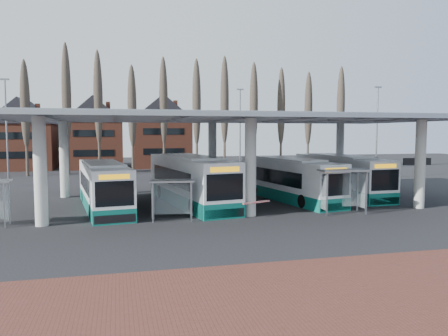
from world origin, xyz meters
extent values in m
plane|color=black|center=(0.00, 0.00, 0.00)|extent=(140.00, 140.00, 0.00)
cube|color=#562A22|center=(0.00, -12.00, 0.01)|extent=(70.00, 10.00, 0.03)
cylinder|color=beige|center=(-12.00, 2.50, 3.00)|extent=(0.70, 0.70, 6.00)
cylinder|color=beige|center=(-12.00, 13.50, 3.00)|extent=(0.70, 0.70, 6.00)
cylinder|color=beige|center=(0.00, 2.50, 3.00)|extent=(0.70, 0.70, 6.00)
cylinder|color=beige|center=(0.00, 13.50, 3.00)|extent=(0.70, 0.70, 6.00)
cylinder|color=beige|center=(12.00, 2.50, 3.00)|extent=(0.70, 0.70, 6.00)
cylinder|color=beige|center=(12.00, 13.50, 3.00)|extent=(0.70, 0.70, 6.00)
cube|color=gray|center=(0.00, 8.00, 6.25)|extent=(32.00, 16.00, 0.12)
cube|color=silver|center=(0.00, 8.00, 6.32)|extent=(31.50, 15.50, 0.04)
cone|color=#473D33|center=(-18.00, 33.00, 7.25)|extent=(0.36, 0.36, 14.50)
ellipsoid|color=#473D33|center=(-18.00, 33.00, 8.99)|extent=(1.10, 1.10, 11.02)
cone|color=#473D33|center=(-14.00, 33.00, 7.25)|extent=(0.36, 0.36, 14.50)
ellipsoid|color=#473D33|center=(-14.00, 33.00, 8.99)|extent=(1.10, 1.10, 11.02)
cone|color=#473D33|center=(-10.00, 33.00, 7.25)|extent=(0.36, 0.36, 14.50)
ellipsoid|color=#473D33|center=(-10.00, 33.00, 8.99)|extent=(1.10, 1.10, 11.02)
cone|color=#473D33|center=(-6.00, 33.00, 7.25)|extent=(0.36, 0.36, 14.50)
ellipsoid|color=#473D33|center=(-6.00, 33.00, 8.99)|extent=(1.10, 1.10, 11.02)
cone|color=#473D33|center=(-2.00, 33.00, 7.25)|extent=(0.36, 0.36, 14.50)
ellipsoid|color=#473D33|center=(-2.00, 33.00, 8.99)|extent=(1.10, 1.10, 11.02)
cone|color=#473D33|center=(2.00, 33.00, 7.25)|extent=(0.36, 0.36, 14.50)
ellipsoid|color=#473D33|center=(2.00, 33.00, 8.99)|extent=(1.10, 1.10, 11.02)
cone|color=#473D33|center=(6.00, 33.00, 7.25)|extent=(0.36, 0.36, 14.50)
ellipsoid|color=#473D33|center=(6.00, 33.00, 8.99)|extent=(1.10, 1.10, 11.02)
cone|color=#473D33|center=(10.00, 33.00, 7.25)|extent=(0.36, 0.36, 14.50)
ellipsoid|color=#473D33|center=(10.00, 33.00, 8.99)|extent=(1.10, 1.10, 11.02)
cone|color=#473D33|center=(14.00, 33.00, 7.25)|extent=(0.36, 0.36, 14.50)
ellipsoid|color=#473D33|center=(14.00, 33.00, 8.99)|extent=(1.10, 1.10, 11.02)
cone|color=#473D33|center=(18.00, 33.00, 7.25)|extent=(0.36, 0.36, 14.50)
ellipsoid|color=#473D33|center=(18.00, 33.00, 8.99)|extent=(1.10, 1.10, 11.02)
cone|color=#473D33|center=(22.00, 33.00, 7.25)|extent=(0.36, 0.36, 14.50)
ellipsoid|color=#473D33|center=(22.00, 33.00, 8.99)|extent=(1.10, 1.10, 11.02)
cube|color=brown|center=(-20.50, 44.00, 3.50)|extent=(8.00, 10.00, 7.00)
pyramid|color=black|center=(-20.50, 44.00, 10.50)|extent=(8.30, 10.30, 3.50)
cube|color=brown|center=(-11.00, 44.00, 3.50)|extent=(8.00, 10.00, 7.00)
pyramid|color=black|center=(-11.00, 44.00, 10.50)|extent=(8.30, 10.30, 3.50)
cube|color=brown|center=(-1.50, 44.00, 3.50)|extent=(8.00, 10.00, 7.00)
pyramid|color=black|center=(-1.50, 44.00, 10.50)|extent=(8.30, 10.30, 3.50)
cylinder|color=slate|center=(-18.00, 22.00, 5.00)|extent=(0.16, 0.16, 10.00)
cube|color=slate|center=(-18.00, 22.00, 10.10)|extent=(0.80, 0.15, 0.15)
cylinder|color=slate|center=(6.00, 26.00, 5.00)|extent=(0.16, 0.16, 10.00)
cube|color=slate|center=(6.00, 26.00, 10.10)|extent=(0.80, 0.15, 0.15)
cylinder|color=slate|center=(20.00, 20.00, 5.00)|extent=(0.16, 0.16, 10.00)
cube|color=slate|center=(20.00, 20.00, 10.10)|extent=(0.80, 0.15, 0.15)
cube|color=white|center=(-8.84, 7.37, 1.70)|extent=(3.91, 11.53, 2.64)
cube|color=#0C6154|center=(-8.84, 7.37, 0.42)|extent=(3.93, 11.55, 0.85)
cube|color=white|center=(-8.84, 7.37, 3.06)|extent=(3.06, 7.01, 0.17)
cube|color=black|center=(-8.90, 7.83, 1.79)|extent=(3.52, 8.39, 1.04)
cube|color=black|center=(-8.08, 1.78, 1.74)|extent=(2.10, 0.34, 1.41)
cube|color=black|center=(-9.60, 12.95, 1.79)|extent=(2.03, 0.33, 1.13)
cube|color=orange|center=(-8.08, 1.78, 2.69)|extent=(1.67, 0.27, 0.28)
cube|color=black|center=(-8.08, 1.79, 0.33)|extent=(2.27, 0.38, 0.47)
cylinder|color=black|center=(-9.43, 3.67, 0.45)|extent=(0.38, 0.93, 0.90)
cylinder|color=black|center=(-7.28, 3.97, 0.45)|extent=(0.38, 0.93, 0.90)
cylinder|color=black|center=(-10.36, 10.49, 0.45)|extent=(0.38, 0.93, 0.90)
cylinder|color=black|center=(-8.20, 10.78, 0.45)|extent=(0.38, 0.93, 0.90)
cube|color=white|center=(-2.83, 7.92, 1.88)|extent=(4.71, 12.79, 2.92)
cube|color=#0C6154|center=(-2.83, 7.92, 0.47)|extent=(4.73, 12.81, 0.94)
cube|color=white|center=(-2.83, 7.92, 3.39)|extent=(3.61, 7.81, 0.19)
cube|color=black|center=(-2.92, 8.44, 1.98)|extent=(4.17, 9.34, 1.15)
cube|color=black|center=(-1.79, 1.77, 1.93)|extent=(2.32, 0.45, 1.57)
cube|color=black|center=(-3.87, 14.08, 1.98)|extent=(2.24, 0.44, 1.25)
cube|color=orange|center=(-1.79, 1.77, 2.97)|extent=(1.85, 0.36, 0.31)
cube|color=black|center=(-1.79, 1.78, 0.37)|extent=(2.51, 0.50, 0.52)
cylinder|color=black|center=(-3.36, 3.81, 0.50)|extent=(0.45, 1.04, 1.00)
cylinder|color=black|center=(-0.98, 4.21, 0.50)|extent=(0.45, 1.04, 1.00)
cylinder|color=black|center=(-4.63, 11.33, 0.50)|extent=(0.45, 1.04, 1.00)
cylinder|color=black|center=(-2.25, 11.73, 0.50)|extent=(0.45, 1.04, 1.00)
cube|color=white|center=(4.82, 8.12, 1.72)|extent=(4.26, 11.72, 2.68)
cube|color=#0C6154|center=(4.82, 8.12, 0.43)|extent=(4.28, 11.75, 0.86)
cube|color=white|center=(4.82, 8.12, 3.11)|extent=(3.28, 7.15, 0.17)
cube|color=black|center=(4.74, 8.59, 1.82)|extent=(3.78, 8.56, 1.05)
cube|color=black|center=(5.74, 2.47, 1.77)|extent=(2.13, 0.40, 1.44)
cube|color=black|center=(3.89, 13.77, 1.82)|extent=(2.06, 0.39, 1.15)
cube|color=orange|center=(5.74, 2.47, 2.73)|extent=(1.69, 0.32, 0.29)
cube|color=black|center=(5.74, 2.48, 0.33)|extent=(2.30, 0.45, 0.48)
cylinder|color=black|center=(4.31, 4.35, 0.46)|extent=(0.41, 0.95, 0.92)
cylinder|color=black|center=(6.49, 4.71, 0.46)|extent=(0.41, 0.95, 0.92)
cylinder|color=black|center=(3.18, 11.24, 0.46)|extent=(0.41, 0.95, 0.92)
cylinder|color=black|center=(5.36, 11.60, 0.46)|extent=(0.41, 0.95, 0.92)
cube|color=white|center=(10.02, 9.68, 1.77)|extent=(2.92, 11.88, 2.75)
cube|color=#0C6154|center=(10.02, 9.68, 0.44)|extent=(2.94, 11.90, 0.88)
cube|color=white|center=(10.02, 9.68, 3.19)|extent=(2.51, 7.15, 0.18)
cube|color=black|center=(10.00, 10.17, 1.87)|extent=(2.85, 8.58, 1.08)
cube|color=black|center=(10.23, 3.81, 1.82)|extent=(2.21, 0.14, 1.47)
cube|color=black|center=(9.81, 15.56, 1.87)|extent=(2.13, 0.13, 1.18)
cube|color=orange|center=(10.23, 3.81, 2.80)|extent=(1.76, 0.11, 0.29)
cube|color=black|center=(10.23, 3.82, 0.34)|extent=(2.38, 0.16, 0.49)
cylinder|color=black|center=(9.02, 5.91, 0.47)|extent=(0.31, 0.95, 0.94)
cylinder|color=black|center=(11.29, 5.99, 0.47)|extent=(0.31, 0.95, 0.94)
cylinder|color=black|center=(8.76, 13.08, 0.47)|extent=(0.31, 0.95, 0.94)
cylinder|color=black|center=(11.03, 13.16, 0.47)|extent=(0.31, 0.95, 0.94)
cube|color=gray|center=(-13.83, 2.35, 1.22)|extent=(0.08, 0.08, 2.44)
cube|color=gray|center=(-13.83, 3.42, 1.22)|extent=(0.08, 0.08, 2.44)
cube|color=silver|center=(-13.78, 2.88, 1.27)|extent=(0.05, 1.07, 1.95)
cube|color=gray|center=(-5.99, 1.88, 1.14)|extent=(0.08, 0.08, 2.28)
cube|color=gray|center=(-3.82, 1.58, 1.14)|extent=(0.08, 0.08, 2.28)
cube|color=gray|center=(-5.86, 2.87, 1.14)|extent=(0.08, 0.08, 2.28)
cube|color=gray|center=(-3.69, 2.58, 1.14)|extent=(0.08, 0.08, 2.28)
cube|color=gray|center=(-4.84, 2.23, 2.33)|extent=(2.70, 1.61, 0.09)
cube|color=silver|center=(-4.77, 2.77, 1.19)|extent=(2.18, 0.33, 1.83)
cube|color=silver|center=(-5.97, 2.38, 1.19)|extent=(0.17, 1.00, 1.83)
cube|color=silver|center=(-3.71, 2.07, 1.19)|extent=(0.17, 1.00, 1.83)
cube|color=gray|center=(4.60, 1.42, 1.35)|extent=(0.09, 0.09, 2.70)
cube|color=gray|center=(7.19, 1.24, 1.35)|extent=(0.09, 0.09, 2.70)
cube|color=gray|center=(4.69, 2.61, 1.35)|extent=(0.09, 0.09, 2.70)
cube|color=gray|center=(7.27, 2.42, 1.35)|extent=(0.09, 0.09, 2.70)
cube|color=gray|center=(5.94, 1.92, 2.75)|extent=(3.13, 1.73, 0.11)
cube|color=silver|center=(5.99, 2.57, 1.40)|extent=(2.59, 0.23, 2.16)
cube|color=silver|center=(4.59, 2.02, 1.40)|extent=(0.13, 1.19, 2.16)
cube|color=silver|center=(7.28, 1.82, 1.40)|extent=(0.13, 1.19, 2.16)
cylinder|color=black|center=(14.09, 5.53, 1.57)|extent=(0.10, 0.10, 3.14)
cube|color=black|center=(14.09, 5.53, 2.95)|extent=(2.15, 0.46, 0.54)
cube|color=black|center=(0.26, 2.54, 0.52)|extent=(0.08, 0.08, 1.04)
cube|color=red|center=(0.26, 2.07, 0.90)|extent=(1.96, 0.90, 0.09)
camera|label=1|loc=(-7.87, -22.91, 5.11)|focal=35.00mm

